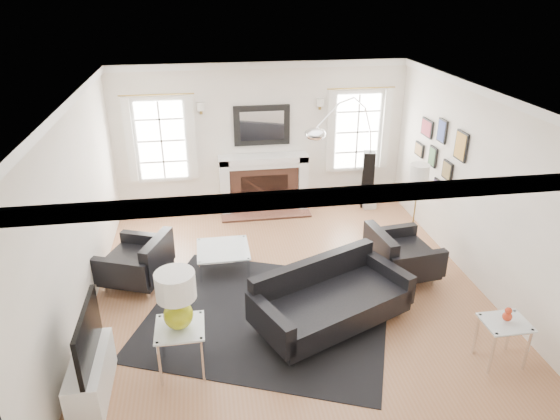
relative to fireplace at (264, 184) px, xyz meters
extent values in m
plane|color=#9F6743|center=(0.00, -2.79, -0.54)|extent=(6.00, 6.00, 0.00)
cube|color=white|center=(0.00, 0.21, 0.86)|extent=(5.50, 0.04, 2.80)
cube|color=white|center=(0.00, -5.79, 0.86)|extent=(5.50, 0.04, 2.80)
cube|color=white|center=(-2.75, -2.79, 0.86)|extent=(0.04, 6.00, 2.80)
cube|color=white|center=(2.75, -2.79, 0.86)|extent=(0.04, 6.00, 2.80)
cube|color=white|center=(0.00, -2.79, 2.26)|extent=(5.50, 6.00, 0.02)
cube|color=white|center=(0.00, -2.79, 2.20)|extent=(5.50, 6.00, 0.12)
cube|color=white|center=(-0.75, 0.01, 0.01)|extent=(0.18, 0.38, 1.10)
cube|color=white|center=(0.75, 0.01, 0.01)|extent=(0.18, 0.38, 1.10)
cube|color=white|center=(0.00, 0.01, 0.51)|extent=(1.70, 0.38, 0.12)
cube|color=white|center=(0.00, 0.01, 0.41)|extent=(1.50, 0.34, 0.10)
cube|color=brown|center=(0.00, 0.03, -0.09)|extent=(1.30, 0.30, 0.90)
cube|color=black|center=(0.00, -0.07, -0.16)|extent=(0.90, 0.10, 0.76)
cube|color=brown|center=(0.00, -0.24, -0.52)|extent=(1.70, 0.50, 0.04)
cube|color=black|center=(0.00, 0.17, 1.11)|extent=(1.05, 0.06, 0.75)
cube|color=white|center=(0.00, 0.13, 1.11)|extent=(0.82, 0.02, 0.55)
cube|color=white|center=(-1.85, 0.18, 0.91)|extent=(1.00, 0.05, 1.60)
cube|color=white|center=(-1.85, 0.15, 0.91)|extent=(0.84, 0.02, 1.44)
cube|color=white|center=(-2.40, 0.08, 0.96)|extent=(0.14, 0.05, 1.55)
cube|color=white|center=(-1.30, 0.08, 0.96)|extent=(0.14, 0.05, 1.55)
cube|color=white|center=(1.85, 0.18, 0.91)|extent=(1.00, 0.05, 1.60)
cube|color=white|center=(1.85, 0.15, 0.91)|extent=(0.84, 0.02, 1.44)
cube|color=white|center=(1.30, 0.08, 0.96)|extent=(0.14, 0.05, 1.55)
cube|color=white|center=(2.40, 0.08, 0.96)|extent=(0.14, 0.05, 1.55)
cube|color=black|center=(2.72, -2.19, 1.31)|extent=(0.03, 0.34, 0.44)
cube|color=gold|center=(2.70, -2.19, 1.31)|extent=(0.01, 0.29, 0.39)
cube|color=black|center=(2.72, -1.54, 1.36)|extent=(0.03, 0.28, 0.38)
cube|color=#38489A|center=(2.70, -1.54, 1.36)|extent=(0.01, 0.23, 0.33)
cube|color=black|center=(2.72, -0.99, 1.26)|extent=(0.03, 0.40, 0.30)
cube|color=#AC3444|center=(2.70, -0.99, 1.26)|extent=(0.01, 0.35, 0.25)
cube|color=black|center=(2.72, -1.89, 0.81)|extent=(0.03, 0.30, 0.30)
cube|color=olive|center=(2.70, -1.89, 0.81)|extent=(0.01, 0.25, 0.25)
cube|color=black|center=(2.72, -1.34, 0.86)|extent=(0.03, 0.26, 0.34)
cube|color=#467547|center=(2.70, -1.34, 0.86)|extent=(0.01, 0.21, 0.29)
cube|color=black|center=(2.72, -0.79, 0.81)|extent=(0.03, 0.32, 0.24)
cube|color=#A77E47|center=(2.70, -0.79, 0.81)|extent=(0.01, 0.27, 0.19)
cube|color=black|center=(2.72, -1.64, 0.41)|extent=(0.03, 0.24, 0.30)
cube|color=#412D5B|center=(2.70, -1.64, 0.41)|extent=(0.01, 0.19, 0.25)
cube|color=black|center=(2.72, -1.04, 0.41)|extent=(0.03, 0.28, 0.22)
cube|color=#AF6683|center=(2.70, -1.04, 0.41)|extent=(0.01, 0.23, 0.17)
cube|color=white|center=(-2.45, -4.49, -0.29)|extent=(0.35, 1.00, 0.50)
cube|color=black|center=(-2.40, -4.49, 0.26)|extent=(0.05, 1.00, 0.58)
cube|color=black|center=(-0.40, -3.40, -0.54)|extent=(3.90, 3.61, 0.01)
cube|color=black|center=(0.40, -3.73, -0.24)|extent=(2.14, 1.62, 0.32)
cube|color=black|center=(0.23, -3.36, -0.01)|extent=(1.82, 0.92, 0.54)
cube|color=black|center=(-0.46, -4.12, -0.11)|extent=(0.51, 0.89, 0.41)
cube|color=black|center=(1.26, -3.35, -0.11)|extent=(0.51, 0.89, 0.41)
cube|color=black|center=(-2.20, -2.29, -0.25)|extent=(1.08, 1.08, 0.31)
cube|color=black|center=(-1.85, -2.43, -0.02)|extent=(0.44, 0.83, 0.52)
cube|color=black|center=(-2.05, -1.91, -0.13)|extent=(0.82, 0.42, 0.39)
cube|color=black|center=(-2.35, -2.68, -0.13)|extent=(0.82, 0.42, 0.39)
cube|color=black|center=(1.74, -2.75, -0.24)|extent=(0.96, 0.96, 0.32)
cube|color=black|center=(1.35, -2.80, 0.00)|extent=(0.25, 0.88, 0.54)
cube|color=black|center=(1.79, -3.18, -0.11)|extent=(0.87, 0.23, 0.41)
cube|color=black|center=(1.69, -2.32, -0.11)|extent=(0.87, 0.23, 0.41)
cube|color=silver|center=(-0.91, -2.08, -0.20)|extent=(0.79, 0.79, 0.02)
cylinder|color=silver|center=(-1.26, -2.44, -0.37)|extent=(0.04, 0.04, 0.35)
cylinder|color=silver|center=(-0.55, -2.44, -0.37)|extent=(0.04, 0.04, 0.35)
cylinder|color=silver|center=(-1.26, -1.72, -0.37)|extent=(0.04, 0.04, 0.35)
cylinder|color=silver|center=(-0.55, -1.72, -0.37)|extent=(0.04, 0.04, 0.35)
cube|color=silver|center=(-1.49, -4.24, 0.05)|extent=(0.55, 0.55, 0.02)
cylinder|color=silver|center=(-1.73, -4.47, -0.24)|extent=(0.04, 0.04, 0.60)
cylinder|color=silver|center=(-1.26, -4.47, -0.24)|extent=(0.04, 0.04, 0.60)
cylinder|color=silver|center=(-1.73, -4.01, -0.24)|extent=(0.04, 0.04, 0.60)
cylinder|color=silver|center=(-1.26, -4.01, -0.24)|extent=(0.04, 0.04, 0.60)
cube|color=silver|center=(2.18, -4.69, 0.01)|extent=(0.51, 0.43, 0.02)
cylinder|color=silver|center=(1.96, -4.87, -0.26)|extent=(0.04, 0.04, 0.57)
cylinder|color=silver|center=(2.40, -4.87, -0.26)|extent=(0.04, 0.04, 0.57)
cylinder|color=silver|center=(1.96, -4.52, -0.26)|extent=(0.04, 0.04, 0.57)
cylinder|color=silver|center=(2.40, -4.52, -0.26)|extent=(0.04, 0.04, 0.57)
sphere|color=#B1BA17|center=(-1.49, -4.24, 0.22)|extent=(0.33, 0.33, 0.33)
cylinder|color=#B1BA17|center=(-1.49, -4.24, 0.39)|extent=(0.04, 0.04, 0.13)
cylinder|color=white|center=(-1.49, -4.24, 0.60)|extent=(0.44, 0.44, 0.31)
sphere|color=red|center=(2.18, -4.69, 0.10)|extent=(0.11, 0.11, 0.11)
sphere|color=red|center=(2.18, -4.69, 0.18)|extent=(0.08, 0.08, 0.08)
cube|color=silver|center=(2.06, -0.14, -0.44)|extent=(0.25, 0.40, 0.20)
ellipsoid|color=silver|center=(0.67, -1.33, 1.34)|extent=(0.34, 0.34, 0.20)
cylinder|color=#A58239|center=(2.20, -1.99, -0.53)|extent=(0.19, 0.19, 0.03)
cylinder|color=#A58239|center=(2.20, -1.99, 0.13)|extent=(0.02, 0.02, 1.34)
cylinder|color=white|center=(2.20, -1.99, 0.85)|extent=(0.31, 0.31, 0.25)
cube|color=black|center=(2.03, -0.14, 0.02)|extent=(0.28, 0.28, 1.13)
camera|label=1|loc=(-1.10, -8.85, 3.57)|focal=32.00mm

